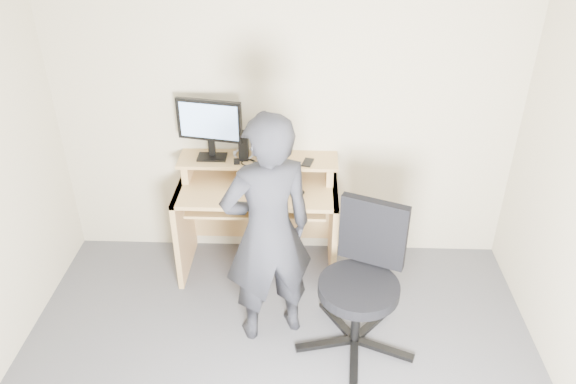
# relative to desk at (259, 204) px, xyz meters

# --- Properties ---
(back_wall) EXTENTS (3.50, 0.02, 2.50)m
(back_wall) POSITION_rel_desk_xyz_m (0.20, 0.22, 0.70)
(back_wall) COLOR beige
(back_wall) RESTS_ON ground
(desk) EXTENTS (1.20, 0.60, 0.91)m
(desk) POSITION_rel_desk_xyz_m (0.00, 0.00, 0.00)
(desk) COLOR tan
(desk) RESTS_ON ground
(monitor) EXTENTS (0.49, 0.14, 0.47)m
(monitor) POSITION_rel_desk_xyz_m (-0.35, 0.06, 0.64)
(monitor) COLOR black
(monitor) RESTS_ON desk
(external_drive) EXTENTS (0.08, 0.13, 0.20)m
(external_drive) POSITION_rel_desk_xyz_m (-0.11, 0.08, 0.46)
(external_drive) COLOR black
(external_drive) RESTS_ON desk
(travel_mug) EXTENTS (0.10, 0.10, 0.18)m
(travel_mug) POSITION_rel_desk_xyz_m (0.03, 0.05, 0.45)
(travel_mug) COLOR silver
(travel_mug) RESTS_ON desk
(smartphone) EXTENTS (0.10, 0.14, 0.01)m
(smartphone) POSITION_rel_desk_xyz_m (0.37, 0.01, 0.37)
(smartphone) COLOR black
(smartphone) RESTS_ON desk
(charger) EXTENTS (0.05, 0.05, 0.03)m
(charger) POSITION_rel_desk_xyz_m (-0.15, -0.02, 0.38)
(charger) COLOR black
(charger) RESTS_ON desk
(headphones) EXTENTS (0.19, 0.19, 0.06)m
(headphones) POSITION_rel_desk_xyz_m (-0.11, 0.13, 0.37)
(headphones) COLOR silver
(headphones) RESTS_ON desk
(keyboard) EXTENTS (0.48, 0.24, 0.03)m
(keyboard) POSITION_rel_desk_xyz_m (-0.01, -0.17, 0.12)
(keyboard) COLOR black
(keyboard) RESTS_ON desk
(mouse) EXTENTS (0.11, 0.08, 0.04)m
(mouse) POSITION_rel_desk_xyz_m (0.31, -0.18, 0.22)
(mouse) COLOR black
(mouse) RESTS_ON desk
(office_chair) EXTENTS (0.79, 0.77, 1.00)m
(office_chair) POSITION_rel_desk_xyz_m (0.74, -0.83, -0.00)
(office_chair) COLOR black
(office_chair) RESTS_ON ground
(person) EXTENTS (0.70, 0.59, 1.64)m
(person) POSITION_rel_desk_xyz_m (0.13, -0.77, 0.27)
(person) COLOR black
(person) RESTS_ON ground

